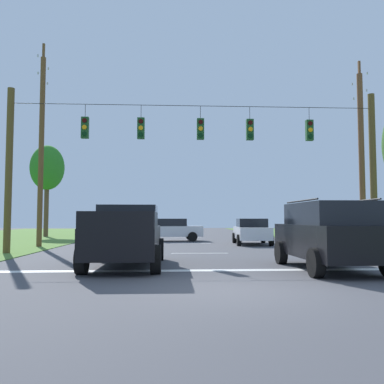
{
  "coord_description": "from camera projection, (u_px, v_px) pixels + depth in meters",
  "views": [
    {
      "loc": [
        -1.3,
        -8.8,
        1.5
      ],
      "look_at": [
        -0.2,
        11.75,
        2.85
      ],
      "focal_mm": 38.56,
      "sensor_mm": 36.0,
      "label": 1
    }
  ],
  "objects": [
    {
      "name": "suv_black",
      "position": [
        328.0,
        234.0,
        12.21
      ],
      "size": [
        2.23,
        4.81,
        2.05
      ],
      "color": "black",
      "rests_on": "ground"
    },
    {
      "name": "distant_car_oncoming",
      "position": [
        171.0,
        229.0,
        28.05
      ],
      "size": [
        4.36,
        2.14,
        1.52
      ],
      "color": "silver",
      "rests_on": "ground"
    },
    {
      "name": "distant_car_crossing_white",
      "position": [
        252.0,
        231.0,
        24.39
      ],
      "size": [
        2.24,
        4.41,
        1.52
      ],
      "color": "silver",
      "rests_on": "ground"
    },
    {
      "name": "lane_dash_1",
      "position": [
        191.0,
        243.0,
        25.35
      ],
      "size": [
        2.5,
        0.15,
        0.01
      ],
      "primitive_type": "cube",
      "rotation": [
        0.0,
        0.0,
        1.57
      ],
      "color": "white",
      "rests_on": "ground"
    },
    {
      "name": "utility_pole_near_left",
      "position": [
        41.0,
        145.0,
        22.37
      ],
      "size": [
        0.28,
        1.96,
        11.17
      ],
      "color": "brown",
      "rests_on": "ground"
    },
    {
      "name": "pickup_truck",
      "position": [
        127.0,
        236.0,
        13.15
      ],
      "size": [
        2.29,
        5.41,
        1.95
      ],
      "color": "black",
      "rests_on": "ground"
    },
    {
      "name": "utility_pole_mid_right",
      "position": [
        362.0,
        154.0,
        22.75
      ],
      "size": [
        0.31,
        1.89,
        10.34
      ],
      "color": "brown",
      "rests_on": "ground"
    },
    {
      "name": "overhead_signal_span",
      "position": [
        196.0,
        161.0,
        18.5
      ],
      "size": [
        16.68,
        0.31,
        7.3
      ],
      "color": "brown",
      "rests_on": "ground"
    },
    {
      "name": "lane_dash_0",
      "position": [
        200.0,
        253.0,
        18.0
      ],
      "size": [
        2.5,
        0.15,
        0.01
      ],
      "primitive_type": "cube",
      "rotation": [
        0.0,
        0.0,
        1.57
      ],
      "color": "white",
      "rests_on": "ground"
    },
    {
      "name": "ground_plane",
      "position": [
        231.0,
        290.0,
        8.75
      ],
      "size": [
        120.0,
        120.0,
        0.0
      ],
      "primitive_type": "plane",
      "color": "#47474C"
    },
    {
      "name": "distant_car_far_parked",
      "position": [
        349.0,
        229.0,
        27.97
      ],
      "size": [
        4.32,
        2.06,
        1.52
      ],
      "color": "navy",
      "rests_on": "ground"
    },
    {
      "name": "tree_roadside_left",
      "position": [
        47.0,
        169.0,
        34.74
      ],
      "size": [
        2.82,
        2.82,
        7.71
      ],
      "color": "brown",
      "rests_on": "ground"
    },
    {
      "name": "lane_dash_2",
      "position": [
        186.0,
        238.0,
        32.91
      ],
      "size": [
        2.5,
        0.15,
        0.01
      ],
      "primitive_type": "cube",
      "rotation": [
        0.0,
        0.0,
        1.57
      ],
      "color": "white",
      "rests_on": "ground"
    },
    {
      "name": "stop_bar_stripe",
      "position": [
        214.0,
        270.0,
        12.02
      ],
      "size": [
        13.74,
        0.45,
        0.01
      ],
      "primitive_type": "cube",
      "color": "white",
      "rests_on": "ground"
    }
  ]
}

